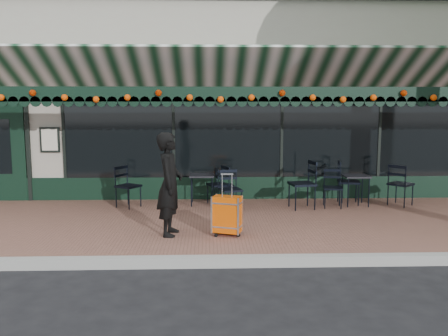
{
  "coord_description": "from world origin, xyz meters",
  "views": [
    {
      "loc": [
        -0.24,
        -6.51,
        2.28
      ],
      "look_at": [
        0.03,
        1.6,
        1.18
      ],
      "focal_mm": 38.0,
      "sensor_mm": 36.0,
      "label": 1
    }
  ],
  "objects_px": {
    "chair_b_front": "(231,190)",
    "cafe_table_a": "(356,178)",
    "chair_a_left": "(302,184)",
    "chair_b_left": "(218,185)",
    "chair_a_right": "(348,182)",
    "chair_a_front": "(333,188)",
    "woman": "(170,184)",
    "suitcase": "(227,215)",
    "cafe_table_b": "(202,178)",
    "chair_a_extra": "(401,184)",
    "chair_solo": "(128,187)",
    "chair_b_right": "(225,186)"
  },
  "relations": [
    {
      "from": "chair_b_front",
      "to": "cafe_table_a",
      "type": "bearing_deg",
      "value": -6.17
    },
    {
      "from": "chair_a_left",
      "to": "chair_b_left",
      "type": "relative_size",
      "value": 1.22
    },
    {
      "from": "chair_a_right",
      "to": "chair_a_front",
      "type": "distance_m",
      "value": 0.54
    },
    {
      "from": "woman",
      "to": "suitcase",
      "type": "xyz_separation_m",
      "value": [
        0.93,
        -0.08,
        -0.5
      ]
    },
    {
      "from": "suitcase",
      "to": "chair_a_right",
      "type": "height_order",
      "value": "suitcase"
    },
    {
      "from": "suitcase",
      "to": "woman",
      "type": "bearing_deg",
      "value": -165.72
    },
    {
      "from": "chair_a_left",
      "to": "chair_b_front",
      "type": "xyz_separation_m",
      "value": [
        -1.46,
        -0.13,
        -0.09
      ]
    },
    {
      "from": "cafe_table_b",
      "to": "chair_b_front",
      "type": "relative_size",
      "value": 0.78
    },
    {
      "from": "suitcase",
      "to": "chair_b_front",
      "type": "bearing_deg",
      "value": 104.59
    },
    {
      "from": "chair_a_front",
      "to": "woman",
      "type": "bearing_deg",
      "value": -139.05
    },
    {
      "from": "chair_a_left",
      "to": "chair_a_extra",
      "type": "distance_m",
      "value": 2.15
    },
    {
      "from": "chair_b_left",
      "to": "chair_a_left",
      "type": "bearing_deg",
      "value": 48.99
    },
    {
      "from": "cafe_table_b",
      "to": "chair_a_extra",
      "type": "xyz_separation_m",
      "value": [
        4.18,
        -0.24,
        -0.13
      ]
    },
    {
      "from": "chair_a_left",
      "to": "chair_a_right",
      "type": "xyz_separation_m",
      "value": [
        1.08,
        0.4,
        -0.03
      ]
    },
    {
      "from": "chair_solo",
      "to": "chair_a_extra",
      "type": "bearing_deg",
      "value": -56.76
    },
    {
      "from": "cafe_table_a",
      "to": "chair_a_front",
      "type": "height_order",
      "value": "chair_a_front"
    },
    {
      "from": "cafe_table_b",
      "to": "chair_a_right",
      "type": "height_order",
      "value": "chair_a_right"
    },
    {
      "from": "chair_a_left",
      "to": "chair_b_right",
      "type": "height_order",
      "value": "chair_a_left"
    },
    {
      "from": "chair_a_left",
      "to": "chair_b_front",
      "type": "distance_m",
      "value": 1.47
    },
    {
      "from": "woman",
      "to": "chair_b_front",
      "type": "height_order",
      "value": "woman"
    },
    {
      "from": "woman",
      "to": "chair_b_left",
      "type": "bearing_deg",
      "value": -14.16
    },
    {
      "from": "chair_b_left",
      "to": "chair_b_right",
      "type": "bearing_deg",
      "value": 53.17
    },
    {
      "from": "chair_a_front",
      "to": "chair_b_front",
      "type": "distance_m",
      "value": 2.13
    },
    {
      "from": "cafe_table_b",
      "to": "woman",
      "type": "bearing_deg",
      "value": -101.79
    },
    {
      "from": "chair_b_front",
      "to": "chair_b_right",
      "type": "bearing_deg",
      "value": 83.91
    },
    {
      "from": "woman",
      "to": "chair_a_right",
      "type": "xyz_separation_m",
      "value": [
        3.62,
        2.29,
        -0.37
      ]
    },
    {
      "from": "woman",
      "to": "suitcase",
      "type": "height_order",
      "value": "woman"
    },
    {
      "from": "chair_a_front",
      "to": "chair_a_extra",
      "type": "relative_size",
      "value": 0.89
    },
    {
      "from": "chair_a_extra",
      "to": "chair_b_left",
      "type": "bearing_deg",
      "value": 43.84
    },
    {
      "from": "chair_a_left",
      "to": "woman",
      "type": "bearing_deg",
      "value": -62.36
    },
    {
      "from": "chair_a_left",
      "to": "chair_a_front",
      "type": "distance_m",
      "value": 0.67
    },
    {
      "from": "suitcase",
      "to": "chair_b_front",
      "type": "distance_m",
      "value": 1.84
    },
    {
      "from": "chair_b_front",
      "to": "chair_a_right",
      "type": "bearing_deg",
      "value": -2.99
    },
    {
      "from": "chair_a_left",
      "to": "chair_b_front",
      "type": "bearing_deg",
      "value": -93.69
    },
    {
      "from": "cafe_table_a",
      "to": "chair_a_left",
      "type": "relative_size",
      "value": 0.65
    },
    {
      "from": "chair_b_left",
      "to": "chair_b_front",
      "type": "distance_m",
      "value": 0.69
    },
    {
      "from": "chair_b_right",
      "to": "chair_a_left",
      "type": "bearing_deg",
      "value": -113.55
    },
    {
      "from": "chair_a_front",
      "to": "chair_b_front",
      "type": "bearing_deg",
      "value": -164.84
    },
    {
      "from": "chair_b_left",
      "to": "cafe_table_b",
      "type": "bearing_deg",
      "value": -107.22
    },
    {
      "from": "chair_b_left",
      "to": "chair_solo",
      "type": "xyz_separation_m",
      "value": [
        -1.87,
        -0.26,
        0.02
      ]
    },
    {
      "from": "chair_b_front",
      "to": "chair_solo",
      "type": "distance_m",
      "value": 2.14
    },
    {
      "from": "suitcase",
      "to": "cafe_table_a",
      "type": "bearing_deg",
      "value": 57.91
    },
    {
      "from": "woman",
      "to": "cafe_table_a",
      "type": "height_order",
      "value": "woman"
    },
    {
      "from": "chair_a_extra",
      "to": "chair_solo",
      "type": "bearing_deg",
      "value": 47.84
    },
    {
      "from": "suitcase",
      "to": "chair_a_left",
      "type": "xyz_separation_m",
      "value": [
        1.61,
        1.96,
        0.16
      ]
    },
    {
      "from": "cafe_table_b",
      "to": "suitcase",
      "type": "bearing_deg",
      "value": -79.79
    },
    {
      "from": "chair_a_front",
      "to": "chair_a_right",
      "type": "bearing_deg",
      "value": 46.7
    },
    {
      "from": "chair_solo",
      "to": "chair_b_right",
      "type": "bearing_deg",
      "value": -50.07
    },
    {
      "from": "cafe_table_b",
      "to": "chair_a_right",
      "type": "xyz_separation_m",
      "value": [
        3.13,
        -0.06,
        -0.11
      ]
    },
    {
      "from": "woman",
      "to": "chair_b_front",
      "type": "bearing_deg",
      "value": -26.56
    }
  ]
}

